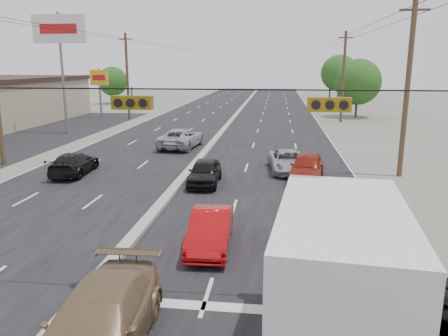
{
  "coord_description": "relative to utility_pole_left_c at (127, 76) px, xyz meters",
  "views": [
    {
      "loc": [
        5.23,
        -11.02,
        6.41
      ],
      "look_at": [
        3.1,
        6.57,
        2.2
      ],
      "focal_mm": 35.0,
      "sensor_mm": 36.0,
      "label": 1
    }
  ],
  "objects": [
    {
      "name": "ground",
      "position": [
        12.5,
        -40.0,
        -5.11
      ],
      "size": [
        200.0,
        200.0,
        0.0
      ],
      "primitive_type": "plane",
      "color": "#606356",
      "rests_on": "ground"
    },
    {
      "name": "road_surface",
      "position": [
        12.5,
        -10.0,
        -5.11
      ],
      "size": [
        20.0,
        160.0,
        0.02
      ],
      "primitive_type": "cube",
      "color": "black",
      "rests_on": "ground"
    },
    {
      "name": "center_median",
      "position": [
        12.5,
        -10.0,
        -5.01
      ],
      "size": [
        0.5,
        160.0,
        0.2
      ],
      "primitive_type": "cube",
      "color": "gray",
      "rests_on": "ground"
    },
    {
      "name": "parking_lot",
      "position": [
        -4.5,
        -15.0,
        -5.11
      ],
      "size": [
        10.0,
        42.0,
        0.02
      ],
      "primitive_type": "cube",
      "color": "black",
      "rests_on": "ground"
    },
    {
      "name": "utility_pole_left_c",
      "position": [
        0.0,
        0.0,
        0.0
      ],
      "size": [
        1.6,
        0.3,
        10.0
      ],
      "color": "#422D1E",
      "rests_on": "ground"
    },
    {
      "name": "utility_pole_right_b",
      "position": [
        25.0,
        -25.0,
        0.0
      ],
      "size": [
        1.6,
        0.3,
        10.0
      ],
      "color": "#422D1E",
      "rests_on": "ground"
    },
    {
      "name": "utility_pole_right_c",
      "position": [
        25.0,
        0.0,
        0.0
      ],
      "size": [
        1.6,
        0.3,
        10.0
      ],
      "color": "#422D1E",
      "rests_on": "ground"
    },
    {
      "name": "traffic_signals",
      "position": [
        13.9,
        -40.0,
        0.39
      ],
      "size": [
        25.0,
        0.3,
        0.54
      ],
      "color": "black",
      "rests_on": "ground"
    },
    {
      "name": "pole_sign_billboard",
      "position": [
        -2.0,
        -12.0,
        3.76
      ],
      "size": [
        5.0,
        0.25,
        11.0
      ],
      "color": "slate",
      "rests_on": "ground"
    },
    {
      "name": "pole_sign_far",
      "position": [
        -3.5,
        -0.0,
        -0.7
      ],
      "size": [
        2.2,
        0.25,
        6.0
      ],
      "color": "slate",
      "rests_on": "ground"
    },
    {
      "name": "tree_left_far",
      "position": [
        -9.5,
        20.0,
        -1.39
      ],
      "size": [
        4.8,
        4.8,
        6.12
      ],
      "color": "#382619",
      "rests_on": "ground"
    },
    {
      "name": "tree_right_mid",
      "position": [
        27.5,
        5.0,
        -0.77
      ],
      "size": [
        5.6,
        5.6,
        7.14
      ],
      "color": "#382619",
      "rests_on": "ground"
    },
    {
      "name": "tree_right_far",
      "position": [
        28.5,
        30.0,
        -0.15
      ],
      "size": [
        6.4,
        6.4,
        8.16
      ],
      "color": "#382619",
      "rests_on": "ground"
    },
    {
      "name": "box_truck",
      "position": [
        19.18,
        -41.87,
        -3.26
      ],
      "size": [
        3.18,
        7.33,
        3.61
      ],
      "rotation": [
        0.0,
        0.0,
        -0.1
      ],
      "color": "black",
      "rests_on": "ground"
    },
    {
      "name": "tan_sedan",
      "position": [
        13.9,
        -42.74,
        -4.36
      ],
      "size": [
        2.31,
        5.25,
        1.5
      ],
      "primitive_type": "imported",
      "rotation": [
        0.0,
        0.0,
        0.04
      ],
      "color": "brown",
      "rests_on": "ground"
    },
    {
      "name": "red_sedan",
      "position": [
        15.5,
        -36.56,
        -4.44
      ],
      "size": [
        1.56,
        4.08,
        1.33
      ],
      "primitive_type": "imported",
      "rotation": [
        0.0,
        0.0,
        0.04
      ],
      "color": "#AA0A0D",
      "rests_on": "ground"
    },
    {
      "name": "queue_car_a",
      "position": [
        13.9,
        -28.19,
        -4.42
      ],
      "size": [
        1.71,
        4.05,
        1.37
      ],
      "primitive_type": "imported",
      "rotation": [
        0.0,
        0.0,
        0.02
      ],
      "color": "black",
      "rests_on": "ground"
    },
    {
      "name": "queue_car_b",
      "position": [
        19.2,
        -33.86,
        -4.38
      ],
      "size": [
        1.73,
        4.5,
        1.46
      ],
      "primitive_type": "imported",
      "rotation": [
        0.0,
        0.0,
        -0.04
      ],
      "color": "white",
      "rests_on": "ground"
    },
    {
      "name": "queue_car_c",
      "position": [
        18.48,
        -24.73,
        -4.47
      ],
      "size": [
        2.6,
        4.79,
        1.27
      ],
      "primitive_type": "imported",
      "rotation": [
        0.0,
        0.0,
        0.11
      ],
      "color": "#9EA1A6",
      "rests_on": "ground"
    },
    {
      "name": "queue_car_e",
      "position": [
        19.5,
        -26.6,
        -4.35
      ],
      "size": [
        2.36,
        4.66,
        1.52
      ],
      "primitive_type": "imported",
      "rotation": [
        0.0,
        0.0,
        -0.13
      ],
      "color": "maroon",
      "rests_on": "ground"
    },
    {
      "name": "oncoming_near",
      "position": [
        5.8,
        -26.93,
        -4.45
      ],
      "size": [
        2.16,
        4.63,
        1.31
      ],
      "primitive_type": "imported",
      "rotation": [
        0.0,
        0.0,
        3.22
      ],
      "color": "black",
      "rests_on": "ground"
    },
    {
      "name": "oncoming_far",
      "position": [
        10.31,
        -17.71,
        -4.35
      ],
      "size": [
        3.08,
        5.71,
        1.52
      ],
      "primitive_type": "imported",
      "rotation": [
        0.0,
        0.0,
        3.04
      ],
      "color": "#9FA3A7",
      "rests_on": "ground"
    }
  ]
}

